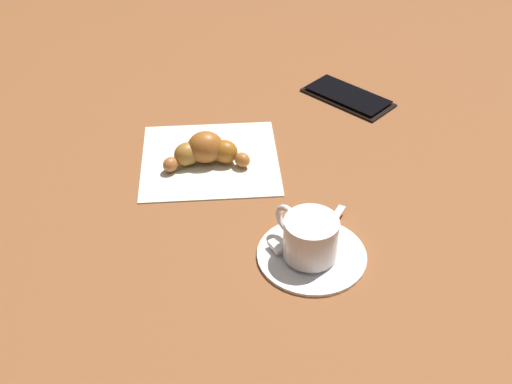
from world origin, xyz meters
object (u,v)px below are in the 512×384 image
(espresso_cup, at_px, (309,237))
(teaspoon, at_px, (316,245))
(napkin, at_px, (210,159))
(sugar_packet, at_px, (298,237))
(cell_phone, at_px, (348,97))
(croissant, at_px, (206,151))
(saucer, at_px, (312,254))

(espresso_cup, bearing_deg, teaspoon, -60.81)
(espresso_cup, relative_size, napkin, 0.45)
(sugar_packet, distance_m, cell_phone, 0.35)
(teaspoon, bearing_deg, cell_phone, -25.99)
(croissant, bearing_deg, teaspoon, -155.33)
(cell_phone, bearing_deg, espresso_cup, 152.83)
(espresso_cup, distance_m, teaspoon, 0.03)
(croissant, distance_m, cell_phone, 0.28)
(sugar_packet, relative_size, napkin, 0.38)
(sugar_packet, height_order, napkin, sugar_packet)
(espresso_cup, height_order, croissant, espresso_cup)
(espresso_cup, distance_m, cell_phone, 0.37)
(sugar_packet, bearing_deg, teaspoon, 115.30)
(saucer, distance_m, sugar_packet, 0.03)
(espresso_cup, distance_m, croissant, 0.22)
(sugar_packet, distance_m, napkin, 0.20)
(napkin, bearing_deg, saucer, -159.81)
(saucer, relative_size, teaspoon, 1.29)
(napkin, height_order, cell_phone, cell_phone)
(teaspoon, height_order, cell_phone, teaspoon)
(napkin, bearing_deg, espresso_cup, -161.02)
(espresso_cup, relative_size, cell_phone, 0.54)
(espresso_cup, bearing_deg, cell_phone, -27.17)
(teaspoon, xyz_separation_m, napkin, (0.21, 0.09, -0.01))
(teaspoon, relative_size, sugar_packet, 1.38)
(cell_phone, bearing_deg, sugar_packet, 150.29)
(sugar_packet, xyz_separation_m, croissant, (0.18, 0.08, 0.01))
(saucer, distance_m, cell_phone, 0.37)
(espresso_cup, bearing_deg, sugar_packet, 11.37)
(teaspoon, distance_m, cell_phone, 0.36)
(sugar_packet, bearing_deg, cell_phone, -136.99)
(teaspoon, relative_size, napkin, 0.52)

